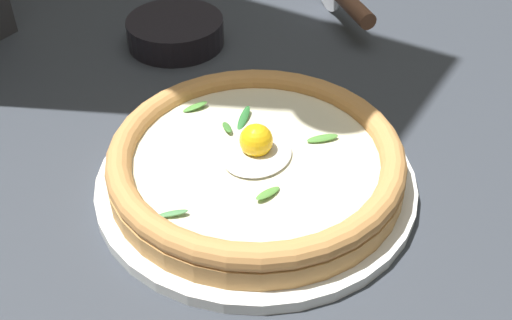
% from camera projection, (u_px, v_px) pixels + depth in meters
% --- Properties ---
extents(ground_plane, '(2.40, 2.40, 0.03)m').
position_uv_depth(ground_plane, '(295.00, 193.00, 0.63)').
color(ground_plane, '#343941').
rests_on(ground_plane, ground).
extents(pizza_plate, '(0.30, 0.30, 0.01)m').
position_uv_depth(pizza_plate, '(256.00, 181.00, 0.61)').
color(pizza_plate, white).
rests_on(pizza_plate, ground).
extents(pizza, '(0.28, 0.28, 0.06)m').
position_uv_depth(pizza, '(256.00, 160.00, 0.59)').
color(pizza, tan).
rests_on(pizza, pizza_plate).
extents(side_bowl, '(0.12, 0.12, 0.03)m').
position_uv_depth(side_bowl, '(175.00, 32.00, 0.81)').
color(side_bowl, black).
rests_on(side_bowl, ground).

